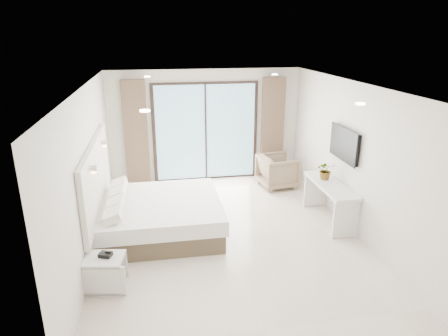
{
  "coord_description": "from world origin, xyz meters",
  "views": [
    {
      "loc": [
        -1.19,
        -6.32,
        3.52
      ],
      "look_at": [
        -0.01,
        0.4,
        1.18
      ],
      "focal_mm": 32.0,
      "sensor_mm": 36.0,
      "label": 1
    }
  ],
  "objects_px": {
    "console_desk": "(330,194)",
    "nightstand": "(105,273)",
    "bed": "(159,216)",
    "armchair": "(278,170)"
  },
  "relations": [
    {
      "from": "console_desk",
      "to": "nightstand",
      "type": "bearing_deg",
      "value": -159.62
    },
    {
      "from": "bed",
      "to": "nightstand",
      "type": "xyz_separation_m",
      "value": [
        -0.8,
        -1.61,
        -0.07
      ]
    },
    {
      "from": "nightstand",
      "to": "armchair",
      "type": "bearing_deg",
      "value": 52.39
    },
    {
      "from": "bed",
      "to": "console_desk",
      "type": "xyz_separation_m",
      "value": [
        3.26,
        -0.1,
        0.24
      ]
    },
    {
      "from": "bed",
      "to": "nightstand",
      "type": "bearing_deg",
      "value": -116.52
    },
    {
      "from": "bed",
      "to": "armchair",
      "type": "distance_m",
      "value": 3.36
    },
    {
      "from": "console_desk",
      "to": "armchair",
      "type": "height_order",
      "value": "armchair"
    },
    {
      "from": "nightstand",
      "to": "armchair",
      "type": "xyz_separation_m",
      "value": [
        3.62,
        3.44,
        0.17
      ]
    },
    {
      "from": "armchair",
      "to": "bed",
      "type": "bearing_deg",
      "value": 114.65
    },
    {
      "from": "nightstand",
      "to": "armchair",
      "type": "distance_m",
      "value": 5.0
    }
  ]
}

